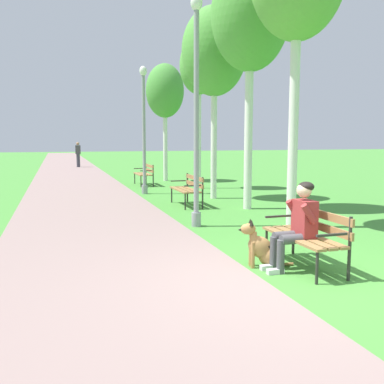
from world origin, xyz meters
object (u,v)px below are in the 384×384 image
Objects in this scene: birch_tree_third at (250,17)px; pedestrian_distant at (78,155)px; park_bench_far at (145,172)px; dog_shepherd at (264,249)px; birch_tree_fourth at (214,52)px; lamp_post_near at (196,110)px; lamp_post_mid at (144,129)px; person_seated_on_near_bench at (298,222)px; birch_tree_sixth at (165,92)px; birch_tree_fifth at (199,67)px; park_bench_near at (308,232)px; park_bench_mid at (188,187)px.

pedestrian_distant is at bearing 100.67° from birch_tree_third.
park_bench_far is 8.06m from birch_tree_third.
birch_tree_fourth is (1.82, 6.98, 4.16)m from dog_shepherd.
lamp_post_near is 0.81× the size of birch_tree_fourth.
lamp_post_mid is 14.59m from pedestrian_distant.
park_bench_far is at bearing 86.04° from lamp_post_near.
birch_tree_sixth is (1.38, 13.17, 3.20)m from person_seated_on_near_bench.
birch_tree_fifth is at bearing -44.25° from park_bench_far.
lamp_post_near reaches higher than lamp_post_mid.
birch_tree_fourth is at bearing 75.39° from dog_shepherd.
person_seated_on_near_bench is 10.86m from birch_tree_fifth.
dog_shepherd is 0.18× the size of lamp_post_near.
birch_tree_third reaches higher than park_bench_near.
birch_tree_fifth reaches higher than birch_tree_sixth.
pedestrian_distant is at bearing 95.82° from lamp_post_mid.
park_bench_near is 0.27m from person_seated_on_near_bench.
park_bench_near is at bearing -84.93° from pedestrian_distant.
dog_shepherd is 0.50× the size of pedestrian_distant.
birch_tree_fifth is at bearing 71.04° from lamp_post_near.
birch_tree_fourth is (-0.16, 2.16, -0.48)m from birch_tree_third.
lamp_post_mid is 3.38m from birch_tree_fourth.
lamp_post_near is at bearing -93.96° from park_bench_far.
park_bench_far is (-0.05, 11.63, 0.00)m from park_bench_near.
park_bench_mid and park_bench_far have the same top height.
dog_shepherd is 8.93m from lamp_post_mid.
pedestrian_distant is at bearing 107.53° from birch_tree_sixth.
birch_tree_fourth is at bearing 80.30° from park_bench_near.
birch_tree_third is 2.22m from birch_tree_fourth.
lamp_post_near reaches higher than park_bench_mid.
lamp_post_near is at bearing 100.95° from park_bench_near.
birch_tree_fifth is at bearing 80.78° from birch_tree_fourth.
park_bench_far reaches higher than dog_shepherd.
birch_tree_sixth reaches higher than park_bench_far.
park_bench_near is 1.20× the size of person_seated_on_near_bench.
person_seated_on_near_bench is 0.25× the size of birch_tree_sixth.
birch_tree_sixth is at bearing 84.03° from person_seated_on_near_bench.
park_bench_near reaches higher than dog_shepherd.
birch_tree_third reaches higher than lamp_post_mid.
dog_shepherd is (-0.59, 0.21, -0.25)m from park_bench_near.
birch_tree_third reaches higher than birch_tree_sixth.
lamp_post_mid is at bearing 89.73° from lamp_post_near.
park_bench_far is at bearing 135.75° from birch_tree_fifth.
birch_tree_third is 1.10× the size of birch_tree_fourth.
birch_tree_third reaches higher than park_bench_mid.
birch_tree_sixth reaches higher than park_bench_mid.
dog_shepherd is at bearing -92.72° from park_bench_far.
birch_tree_sixth is (1.22, 1.48, 3.36)m from park_bench_far.
lamp_post_mid is at bearing -84.18° from pedestrian_distant.
park_bench_far is 0.30× the size of birch_tree_sixth.
birch_tree_third is at bearing 67.71° from dog_shepherd.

